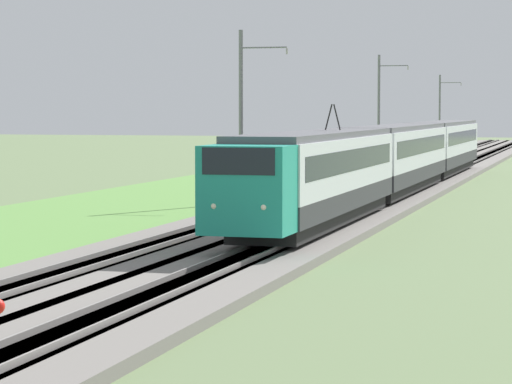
# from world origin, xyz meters

# --- Properties ---
(ballast_main) EXTENTS (240.00, 4.40, 0.30)m
(ballast_main) POSITION_xyz_m (50.00, 0.00, 0.15)
(ballast_main) COLOR slate
(ballast_main) RESTS_ON ground
(ballast_adjacent) EXTENTS (240.00, 4.40, 0.30)m
(ballast_adjacent) POSITION_xyz_m (50.00, -3.92, 0.15)
(ballast_adjacent) COLOR slate
(ballast_adjacent) RESTS_ON ground
(track_main) EXTENTS (240.00, 1.57, 0.45)m
(track_main) POSITION_xyz_m (50.00, 0.00, 0.16)
(track_main) COLOR #4C4238
(track_main) RESTS_ON ground
(track_adjacent) EXTENTS (240.00, 1.57, 0.45)m
(track_adjacent) POSITION_xyz_m (50.00, -3.92, 0.16)
(track_adjacent) COLOR #4C4238
(track_adjacent) RESTS_ON ground
(grass_verge) EXTENTS (240.00, 13.39, 0.12)m
(grass_verge) POSITION_xyz_m (50.00, 7.18, 0.06)
(grass_verge) COLOR #5B8E42
(grass_verge) RESTS_ON ground
(passenger_train) EXTENTS (61.48, 2.92, 5.13)m
(passenger_train) POSITION_xyz_m (54.09, -3.92, 2.40)
(passenger_train) COLOR teal
(passenger_train) RESTS_ON ground
(catenary_mast_mid) EXTENTS (0.22, 2.56, 8.91)m
(catenary_mast_mid) POSITION_xyz_m (46.71, 2.88, 4.60)
(catenary_mast_mid) COLOR slate
(catenary_mast_mid) RESTS_ON ground
(catenary_mast_far) EXTENTS (0.22, 2.56, 9.38)m
(catenary_mast_far) POSITION_xyz_m (87.10, 2.89, 4.84)
(catenary_mast_far) COLOR slate
(catenary_mast_far) RESTS_ON ground
(catenary_mast_distant) EXTENTS (0.22, 2.56, 8.83)m
(catenary_mast_distant) POSITION_xyz_m (127.50, 2.88, 4.56)
(catenary_mast_distant) COLOR slate
(catenary_mast_distant) RESTS_ON ground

